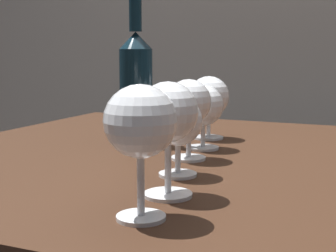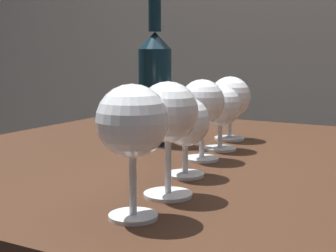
{
  "view_description": "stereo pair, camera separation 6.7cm",
  "coord_description": "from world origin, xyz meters",
  "px_view_note": "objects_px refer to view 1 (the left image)",
  "views": [
    {
      "loc": [
        0.2,
        -0.88,
        0.91
      ],
      "look_at": [
        -0.07,
        -0.27,
        0.81
      ],
      "focal_mm": 54.36,
      "sensor_mm": 36.0,
      "label": 1
    },
    {
      "loc": [
        0.26,
        -0.85,
        0.91
      ],
      "look_at": [
        -0.07,
        -0.27,
        0.81
      ],
      "focal_mm": 54.36,
      "sensor_mm": 36.0,
      "label": 2
    }
  ],
  "objects_px": {
    "wine_glass_amber": "(168,115)",
    "wine_glass_merlot": "(203,107)",
    "wine_glass_port": "(140,125)",
    "wine_bottle": "(136,84)",
    "wine_glass_chardonnay": "(178,123)",
    "wine_glass_empty": "(209,98)",
    "wine_glass_cabernet": "(189,103)"
  },
  "relations": [
    {
      "from": "wine_glass_port",
      "to": "wine_glass_empty",
      "type": "xyz_separation_m",
      "value": [
        -0.11,
        0.55,
        -0.02
      ]
    },
    {
      "from": "wine_glass_port",
      "to": "wine_glass_chardonnay",
      "type": "height_order",
      "value": "wine_glass_port"
    },
    {
      "from": "wine_glass_chardonnay",
      "to": "wine_glass_merlot",
      "type": "relative_size",
      "value": 0.98
    },
    {
      "from": "wine_glass_port",
      "to": "wine_glass_empty",
      "type": "bearing_deg",
      "value": 101.19
    },
    {
      "from": "wine_glass_port",
      "to": "wine_bottle",
      "type": "distance_m",
      "value": 0.48
    },
    {
      "from": "wine_glass_chardonnay",
      "to": "wine_bottle",
      "type": "height_order",
      "value": "wine_bottle"
    },
    {
      "from": "wine_glass_empty",
      "to": "wine_bottle",
      "type": "height_order",
      "value": "wine_bottle"
    },
    {
      "from": "wine_bottle",
      "to": "wine_glass_amber",
      "type": "bearing_deg",
      "value": -56.56
    },
    {
      "from": "wine_glass_port",
      "to": "wine_bottle",
      "type": "bearing_deg",
      "value": 117.84
    },
    {
      "from": "wine_glass_amber",
      "to": "wine_glass_empty",
      "type": "bearing_deg",
      "value": 102.46
    },
    {
      "from": "wine_glass_cabernet",
      "to": "wine_glass_empty",
      "type": "xyz_separation_m",
      "value": [
        -0.04,
        0.22,
        -0.01
      ]
    },
    {
      "from": "wine_glass_chardonnay",
      "to": "wine_glass_merlot",
      "type": "height_order",
      "value": "wine_glass_merlot"
    },
    {
      "from": "wine_glass_port",
      "to": "wine_glass_empty",
      "type": "distance_m",
      "value": 0.56
    },
    {
      "from": "wine_glass_chardonnay",
      "to": "wine_glass_empty",
      "type": "distance_m",
      "value": 0.35
    },
    {
      "from": "wine_glass_amber",
      "to": "wine_glass_port",
      "type": "bearing_deg",
      "value": -84.74
    },
    {
      "from": "wine_glass_cabernet",
      "to": "wine_bottle",
      "type": "height_order",
      "value": "wine_bottle"
    },
    {
      "from": "wine_glass_chardonnay",
      "to": "wine_glass_port",
      "type": "bearing_deg",
      "value": -78.99
    },
    {
      "from": "wine_glass_amber",
      "to": "wine_glass_chardonnay",
      "type": "distance_m",
      "value": 0.12
    },
    {
      "from": "wine_glass_amber",
      "to": "wine_glass_cabernet",
      "type": "xyz_separation_m",
      "value": [
        -0.06,
        0.23,
        -0.01
      ]
    },
    {
      "from": "wine_glass_cabernet",
      "to": "wine_glass_empty",
      "type": "bearing_deg",
      "value": 100.01
    },
    {
      "from": "wine_glass_cabernet",
      "to": "wine_glass_merlot",
      "type": "xyz_separation_m",
      "value": [
        -0.01,
        0.1,
        -0.02
      ]
    },
    {
      "from": "wine_glass_chardonnay",
      "to": "wine_glass_cabernet",
      "type": "relative_size",
      "value": 0.86
    },
    {
      "from": "wine_glass_empty",
      "to": "wine_bottle",
      "type": "distance_m",
      "value": 0.17
    },
    {
      "from": "wine_glass_amber",
      "to": "wine_glass_merlot",
      "type": "height_order",
      "value": "wine_glass_amber"
    },
    {
      "from": "wine_bottle",
      "to": "wine_glass_empty",
      "type": "bearing_deg",
      "value": 47.46
    },
    {
      "from": "wine_glass_amber",
      "to": "wine_bottle",
      "type": "distance_m",
      "value": 0.39
    },
    {
      "from": "wine_glass_merlot",
      "to": "wine_glass_empty",
      "type": "relative_size",
      "value": 0.92
    },
    {
      "from": "wine_glass_chardonnay",
      "to": "wine_glass_merlot",
      "type": "distance_m",
      "value": 0.23
    },
    {
      "from": "wine_glass_chardonnay",
      "to": "wine_glass_empty",
      "type": "bearing_deg",
      "value": 101.3
    },
    {
      "from": "wine_glass_port",
      "to": "wine_glass_empty",
      "type": "relative_size",
      "value": 1.13
    },
    {
      "from": "wine_glass_amber",
      "to": "wine_glass_empty",
      "type": "distance_m",
      "value": 0.46
    },
    {
      "from": "wine_glass_amber",
      "to": "wine_glass_empty",
      "type": "height_order",
      "value": "wine_glass_amber"
    }
  ]
}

